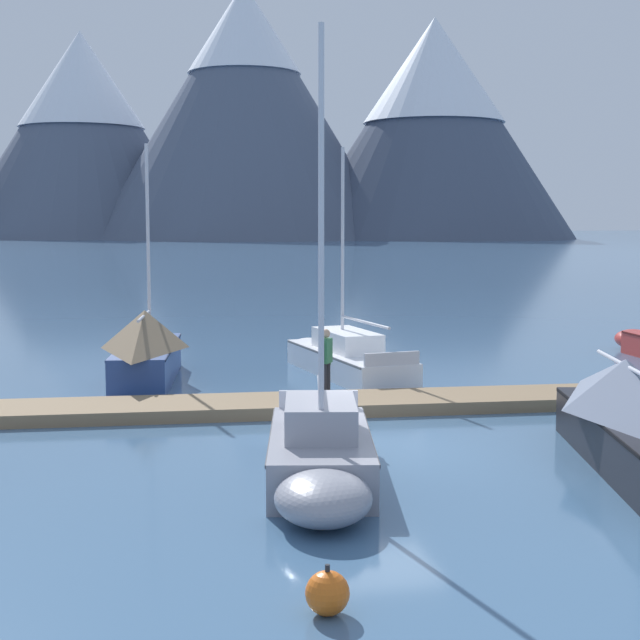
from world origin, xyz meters
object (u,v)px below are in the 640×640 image
object	(u,v)px
sailboat_mid_dock_starboard	(321,455)
person_on_dock	(326,359)
sailboat_mid_dock_port	(147,347)
mooring_buoy_channel_marker	(327,593)
sailboat_far_berth	(343,356)
sailboat_outer_slip	(634,420)

from	to	relation	value
sailboat_mid_dock_starboard	person_on_dock	world-z (taller)	sailboat_mid_dock_starboard
sailboat_mid_dock_port	mooring_buoy_channel_marker	bearing A→B (deg)	-83.42
sailboat_mid_dock_port	person_on_dock	distance (m)	6.59
sailboat_mid_dock_port	sailboat_far_berth	world-z (taller)	sailboat_mid_dock_port
sailboat_mid_dock_port	sailboat_mid_dock_starboard	bearing A→B (deg)	-76.00
sailboat_mid_dock_port	sailboat_outer_slip	size ratio (longest dim) A/B	0.92
mooring_buoy_channel_marker	person_on_dock	bearing A→B (deg)	79.03
sailboat_mid_dock_port	sailboat_mid_dock_starboard	size ratio (longest dim) A/B	0.89
sailboat_far_berth	person_on_dock	size ratio (longest dim) A/B	4.45
sailboat_mid_dock_port	mooring_buoy_channel_marker	size ratio (longest dim) A/B	11.41
sailboat_outer_slip	person_on_dock	bearing A→B (deg)	125.19
sailboat_mid_dock_starboard	person_on_dock	distance (m)	6.67
sailboat_mid_dock_port	sailboat_outer_slip	bearing A→B (deg)	-52.62
person_on_dock	mooring_buoy_channel_marker	distance (m)	12.07
mooring_buoy_channel_marker	sailboat_far_berth	bearing A→B (deg)	77.29
sailboat_mid_dock_starboard	mooring_buoy_channel_marker	xyz separation A→B (m)	(-0.93, -5.32, -0.29)
sailboat_mid_dock_starboard	sailboat_far_berth	size ratio (longest dim) A/B	1.04
sailboat_outer_slip	person_on_dock	xyz separation A→B (m)	(-4.56, 6.47, 0.33)
sailboat_outer_slip	mooring_buoy_channel_marker	world-z (taller)	sailboat_outer_slip
sailboat_outer_slip	mooring_buoy_channel_marker	xyz separation A→B (m)	(-6.85, -5.34, -0.66)
person_on_dock	sailboat_mid_dock_starboard	bearing A→B (deg)	-101.79
sailboat_outer_slip	person_on_dock	distance (m)	7.92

